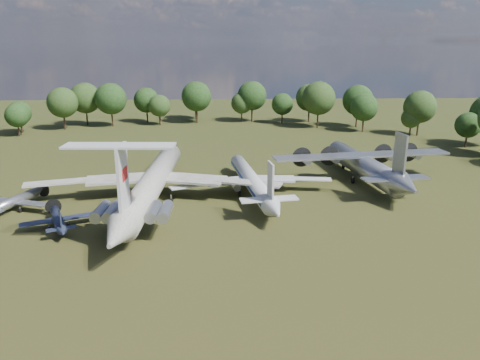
{
  "coord_description": "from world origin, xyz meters",
  "views": [
    {
      "loc": [
        6.89,
        -78.67,
        27.11
      ],
      "look_at": [
        10.18,
        -4.51,
        5.0
      ],
      "focal_mm": 35.0,
      "sensor_mm": 36.0,
      "label": 1
    }
  ],
  "objects_px": {
    "il62_airliner": "(153,186)",
    "an12_transport": "(363,168)",
    "small_prop_west": "(58,222)",
    "small_prop_northwest": "(13,204)",
    "tu104_jet": "(252,184)",
    "person_on_il62": "(131,195)"
  },
  "relations": [
    {
      "from": "small_prop_west",
      "to": "il62_airliner",
      "type": "bearing_deg",
      "value": 18.76
    },
    {
      "from": "tu104_jet",
      "to": "person_on_il62",
      "type": "bearing_deg",
      "value": -141.27
    },
    {
      "from": "small_prop_west",
      "to": "small_prop_northwest",
      "type": "bearing_deg",
      "value": 116.69
    },
    {
      "from": "tu104_jet",
      "to": "an12_transport",
      "type": "xyz_separation_m",
      "value": [
        22.9,
        7.24,
        0.66
      ]
    },
    {
      "from": "il62_airliner",
      "to": "an12_transport",
      "type": "distance_m",
      "value": 41.7
    },
    {
      "from": "il62_airliner",
      "to": "person_on_il62",
      "type": "relative_size",
      "value": 37.24
    },
    {
      "from": "tu104_jet",
      "to": "small_prop_west",
      "type": "xyz_separation_m",
      "value": [
        -30.17,
        -15.21,
        -0.93
      ]
    },
    {
      "from": "il62_airliner",
      "to": "tu104_jet",
      "type": "height_order",
      "value": "il62_airliner"
    },
    {
      "from": "il62_airliner",
      "to": "person_on_il62",
      "type": "xyz_separation_m",
      "value": [
        -0.8,
        -15.97,
        3.64
      ]
    },
    {
      "from": "il62_airliner",
      "to": "person_on_il62",
      "type": "bearing_deg",
      "value": -90.0
    },
    {
      "from": "il62_airliner",
      "to": "small_prop_west",
      "type": "relative_size",
      "value": 3.98
    },
    {
      "from": "tu104_jet",
      "to": "small_prop_northwest",
      "type": "relative_size",
      "value": 2.45
    },
    {
      "from": "an12_transport",
      "to": "small_prop_northwest",
      "type": "distance_m",
      "value": 64.61
    },
    {
      "from": "small_prop_west",
      "to": "person_on_il62",
      "type": "xyz_separation_m",
      "value": [
        11.95,
        -4.17,
        5.42
      ]
    },
    {
      "from": "small_prop_west",
      "to": "small_prop_northwest",
      "type": "xyz_separation_m",
      "value": [
        -9.91,
        8.11,
        0.13
      ]
    },
    {
      "from": "il62_airliner",
      "to": "small_prop_northwest",
      "type": "relative_size",
      "value": 3.55
    },
    {
      "from": "il62_airliner",
      "to": "an12_transport",
      "type": "height_order",
      "value": "il62_airliner"
    },
    {
      "from": "il62_airliner",
      "to": "an12_transport",
      "type": "relative_size",
      "value": 1.44
    },
    {
      "from": "small_prop_west",
      "to": "person_on_il62",
      "type": "relative_size",
      "value": 9.35
    },
    {
      "from": "il62_airliner",
      "to": "small_prop_west",
      "type": "distance_m",
      "value": 17.46
    },
    {
      "from": "small_prop_west",
      "to": "person_on_il62",
      "type": "height_order",
      "value": "person_on_il62"
    },
    {
      "from": "tu104_jet",
      "to": "an12_transport",
      "type": "distance_m",
      "value": 24.02
    }
  ]
}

